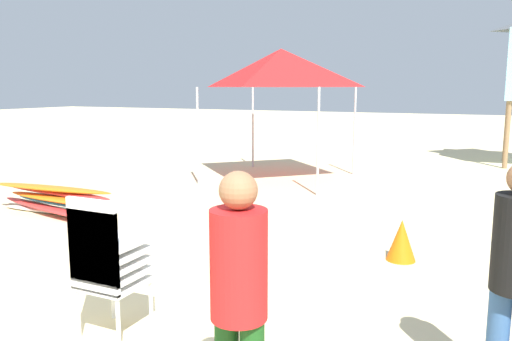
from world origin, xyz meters
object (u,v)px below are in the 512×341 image
(surfboard_pile, at_px, (54,200))
(popup_canopy, at_px, (281,68))
(stacked_plastic_chairs, at_px, (105,257))
(lifeguard_near_center, at_px, (239,294))
(traffic_cone_near, at_px, (401,240))

(surfboard_pile, bearing_deg, popup_canopy, 66.11)
(stacked_plastic_chairs, height_order, lifeguard_near_center, lifeguard_near_center)
(lifeguard_near_center, xyz_separation_m, popup_canopy, (-3.19, 8.19, 1.56))
(traffic_cone_near, bearing_deg, stacked_plastic_chairs, -121.50)
(lifeguard_near_center, bearing_deg, surfboard_pile, 145.91)
(stacked_plastic_chairs, bearing_deg, surfboard_pile, 141.91)
(stacked_plastic_chairs, height_order, surfboard_pile, stacked_plastic_chairs)
(surfboard_pile, xyz_separation_m, lifeguard_near_center, (5.25, -3.55, 0.67))
(traffic_cone_near, bearing_deg, surfboard_pile, -178.58)
(lifeguard_near_center, bearing_deg, stacked_plastic_chairs, 156.85)
(popup_canopy, bearing_deg, stacked_plastic_chairs, -77.85)
(stacked_plastic_chairs, relative_size, popup_canopy, 0.41)
(stacked_plastic_chairs, relative_size, surfboard_pile, 0.46)
(popup_canopy, xyz_separation_m, traffic_cone_near, (3.47, -4.50, -2.23))
(stacked_plastic_chairs, relative_size, traffic_cone_near, 2.40)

